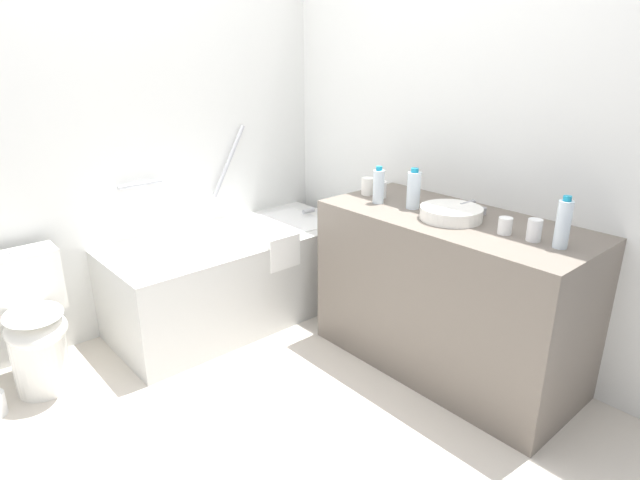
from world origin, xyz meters
TOP-DOWN VIEW (x-y plane):
  - ground_plane at (0.00, 0.00)m, footprint 3.78×3.78m
  - wall_back_tiled at (0.00, 1.31)m, footprint 3.18×0.10m
  - wall_right_mirror at (1.44, 0.00)m, footprint 0.10×2.92m
  - bathtub at (0.53, 0.92)m, footprint 1.56×0.68m
  - toilet at (-0.65, 0.98)m, footprint 0.40×0.49m
  - vanity_counter at (1.07, -0.30)m, footprint 0.63×1.39m
  - sink_basin at (1.03, -0.30)m, footprint 0.31×0.31m
  - sink_faucet at (1.21, -0.30)m, footprint 0.13×0.15m
  - water_bottle_0 at (0.98, 0.14)m, footprint 0.06×0.06m
  - water_bottle_1 at (1.04, -0.05)m, footprint 0.07×0.07m
  - water_bottle_2 at (1.05, -0.85)m, footprint 0.06×0.06m
  - drinking_glass_0 at (1.03, -0.60)m, footprint 0.06×0.06m
  - drinking_glass_1 at (1.05, -0.73)m, footprint 0.06×0.06m
  - drinking_glass_2 at (1.06, 0.30)m, footprint 0.07×0.07m
  - drinking_glass_3 at (1.07, 0.21)m, footprint 0.08×0.08m

SIDE VIEW (x-z plane):
  - ground_plane at x=0.00m, z-range 0.00..0.00m
  - bathtub at x=0.53m, z-range -0.29..0.89m
  - toilet at x=-0.65m, z-range 0.00..0.71m
  - vanity_counter at x=1.07m, z-range 0.00..0.86m
  - sink_faucet at x=1.21m, z-range 0.85..0.92m
  - sink_basin at x=1.03m, z-range 0.86..0.92m
  - drinking_glass_0 at x=1.03m, z-range 0.86..0.93m
  - drinking_glass_3 at x=1.07m, z-range 0.86..0.95m
  - drinking_glass_2 at x=1.06m, z-range 0.86..0.95m
  - drinking_glass_1 at x=1.05m, z-range 0.86..0.95m
  - water_bottle_0 at x=0.98m, z-range 0.85..1.05m
  - water_bottle_1 at x=1.04m, z-range 0.85..1.06m
  - water_bottle_2 at x=1.05m, z-range 0.85..1.08m
  - wall_back_tiled at x=0.00m, z-range 0.00..2.37m
  - wall_right_mirror at x=1.44m, z-range 0.00..2.37m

